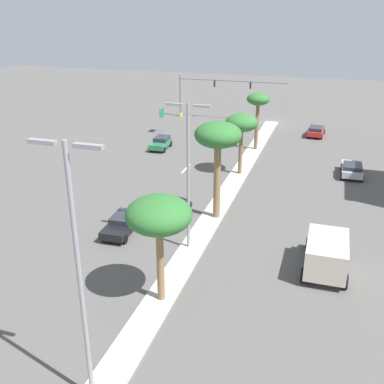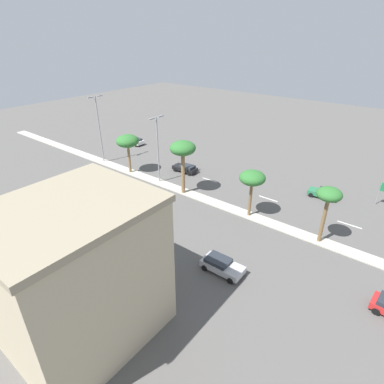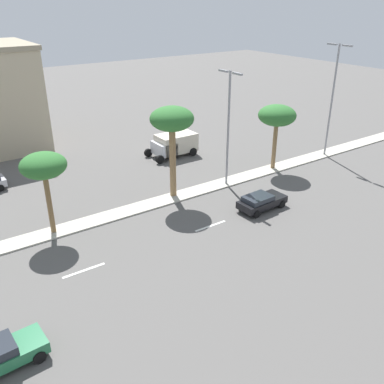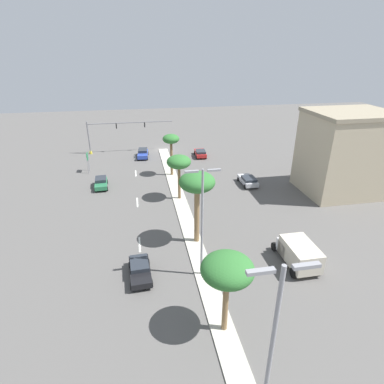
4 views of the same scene
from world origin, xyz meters
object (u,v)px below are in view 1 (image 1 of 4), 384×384
(directional_road_sign, at_px, (162,115))
(sedan_black_far, at_px, (122,224))
(traffic_signal_gantry, at_px, (207,91))
(palm_tree_front, at_px, (159,216))
(sedan_red_outboard, at_px, (316,131))
(palm_tree_near, at_px, (218,138))
(box_truck, at_px, (327,252))
(sedan_green_front, at_px, (161,143))
(street_lamp_center, at_px, (188,167))
(palm_tree_rear, at_px, (242,124))
(street_lamp_right, at_px, (78,264))
(palm_tree_outboard, at_px, (258,101))
(sedan_silver_rear, at_px, (352,169))
(sedan_blue_center, at_px, (238,122))

(directional_road_sign, distance_m, sedan_black_far, 29.07)
(traffic_signal_gantry, bearing_deg, palm_tree_front, 102.53)
(directional_road_sign, distance_m, sedan_red_outboard, 20.44)
(traffic_signal_gantry, height_order, palm_tree_near, palm_tree_near)
(sedan_red_outboard, relative_size, box_truck, 0.81)
(directional_road_sign, bearing_deg, sedan_black_far, 105.01)
(directional_road_sign, xyz_separation_m, sedan_green_front, (-2.48, 6.91, -1.62))
(palm_tree_near, height_order, street_lamp_center, street_lamp_center)
(traffic_signal_gantry, height_order, street_lamp_center, street_lamp_center)
(palm_tree_front, bearing_deg, palm_tree_rear, -89.86)
(traffic_signal_gantry, xyz_separation_m, street_lamp_right, (-9.71, 52.67, 2.69))
(palm_tree_outboard, height_order, street_lamp_center, street_lamp_center)
(sedan_silver_rear, height_order, sedan_black_far, sedan_silver_rear)
(street_lamp_center, relative_size, sedan_black_far, 2.40)
(palm_tree_rear, xyz_separation_m, sedan_black_far, (5.81, 15.18, -4.54))
(palm_tree_outboard, xyz_separation_m, palm_tree_front, (0.01, 31.18, -0.36))
(traffic_signal_gantry, xyz_separation_m, palm_tree_near, (-10.29, 33.49, 2.60))
(directional_road_sign, bearing_deg, sedan_blue_center, -146.03)
(street_lamp_center, bearing_deg, sedan_black_far, -8.25)
(traffic_signal_gantry, bearing_deg, sedan_blue_center, 146.16)
(traffic_signal_gantry, height_order, sedan_black_far, traffic_signal_gantry)
(street_lamp_center, bearing_deg, palm_tree_outboard, -90.88)
(palm_tree_rear, distance_m, sedan_silver_rear, 12.11)
(directional_road_sign, distance_m, sedan_green_front, 7.52)
(palm_tree_front, relative_size, street_lamp_center, 0.63)
(palm_tree_front, bearing_deg, sedan_green_front, -68.90)
(palm_tree_outboard, distance_m, street_lamp_right, 38.69)
(sedan_green_front, xyz_separation_m, sedan_blue_center, (-6.65, -13.06, 0.04))
(street_lamp_center, relative_size, sedan_silver_rear, 2.41)
(traffic_signal_gantry, distance_m, sedan_black_far, 38.45)
(directional_road_sign, distance_m, palm_tree_near, 27.47)
(palm_tree_front, height_order, sedan_silver_rear, palm_tree_front)
(palm_tree_rear, bearing_deg, sedan_red_outboard, -110.65)
(sedan_blue_center, xyz_separation_m, box_truck, (-13.18, 35.08, 0.53))
(palm_tree_near, distance_m, street_lamp_center, 5.44)
(palm_tree_rear, height_order, palm_tree_near, palm_tree_near)
(sedan_silver_rear, bearing_deg, sedan_red_outboard, -73.42)
(palm_tree_rear, xyz_separation_m, sedan_blue_center, (4.19, -19.01, -4.47))
(palm_tree_rear, height_order, sedan_green_front, palm_tree_rear)
(palm_tree_near, height_order, sedan_silver_rear, palm_tree_near)
(palm_tree_near, relative_size, sedan_silver_rear, 1.84)
(palm_tree_outboard, distance_m, sedan_black_far, 25.29)
(sedan_red_outboard, distance_m, sedan_silver_rear, 15.08)
(palm_tree_front, bearing_deg, palm_tree_near, -91.25)
(palm_tree_outboard, distance_m, box_truck, 26.89)
(sedan_red_outboard, relative_size, sedan_silver_rear, 1.03)
(palm_tree_front, distance_m, sedan_green_front, 30.61)
(traffic_signal_gantry, bearing_deg, directional_road_sign, 71.61)
(sedan_silver_rear, relative_size, sedan_black_far, 1.00)
(palm_tree_rear, height_order, sedan_blue_center, palm_tree_rear)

